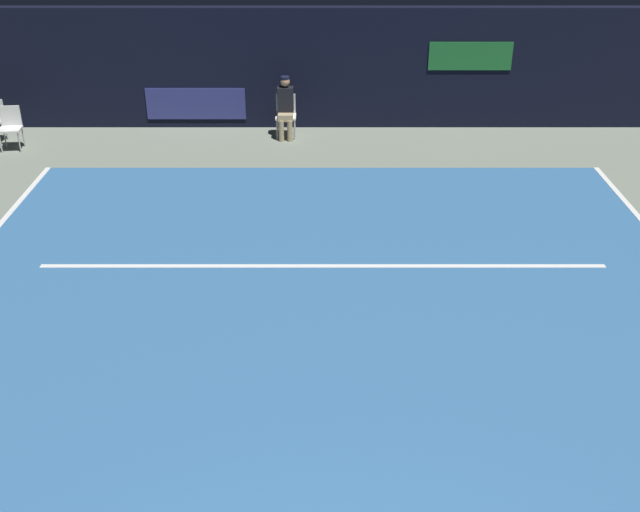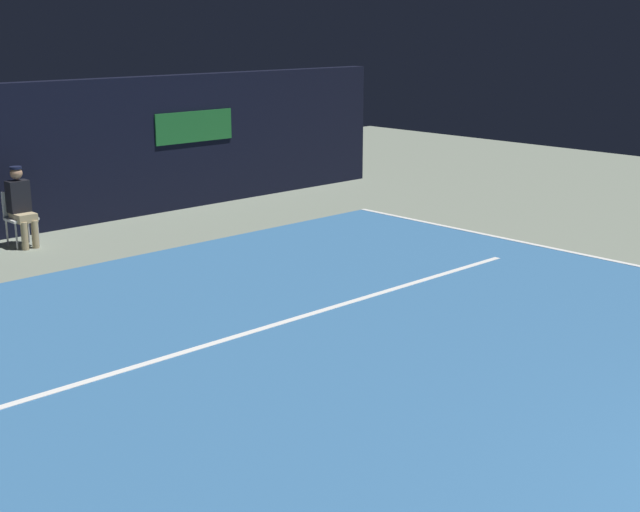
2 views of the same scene
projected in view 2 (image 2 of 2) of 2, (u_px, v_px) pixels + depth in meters
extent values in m
plane|color=gray|center=(432.00, 367.00, 9.43)|extent=(32.22, 32.22, 0.00)
cube|color=#336699|center=(432.00, 367.00, 9.43)|extent=(10.85, 12.37, 0.01)
cube|color=white|center=(297.00, 318.00, 10.94)|extent=(8.47, 0.10, 0.01)
cube|color=black|center=(38.00, 158.00, 15.30)|extent=(16.00, 0.30, 2.60)
cube|color=#1E6B2D|center=(194.00, 127.00, 17.24)|extent=(1.80, 0.04, 0.60)
cube|color=white|center=(21.00, 219.00, 14.42)|extent=(0.44, 0.40, 0.04)
cube|color=white|center=(15.00, 203.00, 14.50)|extent=(0.42, 0.03, 0.42)
cylinder|color=#B2B2B7|center=(16.00, 236.00, 14.24)|extent=(0.03, 0.03, 0.46)
cylinder|color=#B2B2B7|center=(38.00, 232.00, 14.49)|extent=(0.03, 0.03, 0.46)
cylinder|color=#B2B2B7|center=(7.00, 233.00, 14.47)|extent=(0.03, 0.03, 0.46)
cylinder|color=#B2B2B7|center=(28.00, 229.00, 14.73)|extent=(0.03, 0.03, 0.46)
cube|color=tan|center=(23.00, 217.00, 14.36)|extent=(0.32, 0.40, 0.14)
cylinder|color=tan|center=(25.00, 236.00, 14.24)|extent=(0.11, 0.11, 0.46)
cylinder|color=tan|center=(35.00, 234.00, 14.36)|extent=(0.11, 0.11, 0.46)
cube|color=black|center=(18.00, 196.00, 14.36)|extent=(0.34, 0.22, 0.52)
sphere|color=tan|center=(16.00, 173.00, 14.26)|extent=(0.20, 0.20, 0.20)
cylinder|color=#141933|center=(16.00, 168.00, 14.24)|extent=(0.19, 0.19, 0.04)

